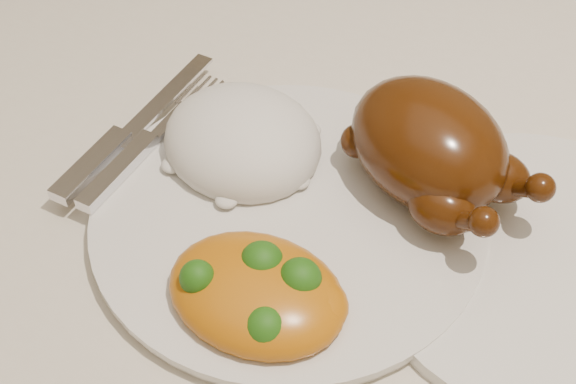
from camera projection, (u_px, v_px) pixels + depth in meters
The scene contains 8 objects.
dining_table at pixel (353, 300), 0.64m from camera, with size 1.60×0.90×0.76m.
tablecloth at pixel (359, 242), 0.59m from camera, with size 1.73×1.03×0.18m.
dinner_plate at pixel (288, 217), 0.56m from camera, with size 0.27×0.27×0.01m, color silver.
side_plate at pixel (547, 264), 0.53m from camera, with size 0.24×0.24×0.01m, color silver.
roast_chicken at pixel (431, 148), 0.54m from camera, with size 0.17×0.14×0.08m.
rice_mound at pixel (243, 142), 0.59m from camera, with size 0.14×0.13×0.06m.
mac_and_cheese at pixel (260, 293), 0.50m from camera, with size 0.12×0.10×0.05m.
cutlery at pixel (128, 145), 0.59m from camera, with size 0.04×0.19×0.01m.
Camera 1 is at (0.15, -0.35, 1.19)m, focal length 50.00 mm.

